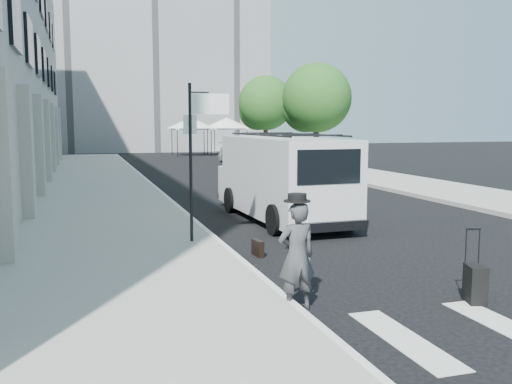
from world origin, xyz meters
TOP-DOWN VIEW (x-y plane):
  - ground at (0.00, 0.00)m, footprint 120.00×120.00m
  - sidewalk_left at (-4.25, 16.00)m, footprint 4.50×48.00m
  - sidewalk_right at (9.00, 20.00)m, footprint 4.00×56.00m
  - building_far at (2.00, 50.00)m, footprint 22.00×12.00m
  - sign_pole at (-2.36, 3.20)m, footprint 1.03×0.07m
  - tree_near at (7.50, 20.15)m, footprint 3.80×3.83m
  - tree_far at (7.50, 29.15)m, footprint 3.80×3.83m
  - tent_left at (4.00, 38.00)m, footprint 4.00×4.00m
  - tent_right at (7.20, 38.50)m, footprint 4.00×4.00m
  - businessman at (-1.90, -1.47)m, footprint 0.63×0.44m
  - briefcase at (-1.42, 2.00)m, footprint 0.16×0.45m
  - suitcase at (0.87, -2.00)m, footprint 0.37×0.47m
  - cargo_van at (0.58, 6.09)m, footprint 2.41×6.38m
  - parked_car_a at (5.78, 15.03)m, footprint 2.14×4.64m
  - parked_car_b at (5.93, 27.25)m, footprint 2.09×4.68m
  - parked_car_c at (5.35, 28.54)m, footprint 2.31×5.02m

SIDE VIEW (x-z plane):
  - ground at x=0.00m, z-range 0.00..0.00m
  - sidewalk_left at x=-4.25m, z-range 0.00..0.15m
  - sidewalk_right at x=9.00m, z-range 0.00..0.15m
  - briefcase at x=-1.42m, z-range 0.00..0.34m
  - suitcase at x=0.87m, z-range -0.27..0.88m
  - parked_car_c at x=5.35m, z-range 0.00..1.42m
  - parked_car_b at x=5.93m, z-range 0.00..1.49m
  - parked_car_a at x=5.78m, z-range 0.00..1.54m
  - businessman at x=-1.90m, z-range 0.00..1.64m
  - cargo_van at x=0.58m, z-range 0.04..2.41m
  - sign_pole at x=-2.36m, z-range 0.90..4.40m
  - tent_left at x=4.00m, z-range 1.11..4.31m
  - tent_right at x=7.20m, z-range 1.11..4.31m
  - tree_near at x=7.50m, z-range 0.96..6.99m
  - tree_far at x=7.50m, z-range 0.96..6.99m
  - building_far at x=2.00m, z-range 0.00..25.00m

